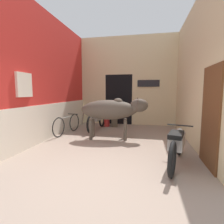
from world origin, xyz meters
TOP-DOWN VIEW (x-y plane):
  - ground_plane at (0.00, 0.00)m, footprint 30.00×30.00m
  - wall_left_shopfront at (-2.35, 2.74)m, footprint 0.25×5.49m
  - wall_back_with_doorway at (-0.16, 5.76)m, footprint 4.53×0.93m
  - wall_right_with_door at (2.35, 2.70)m, footprint 0.22×5.49m
  - cow at (-0.16, 2.75)m, footprint 2.25×0.89m
  - motorcycle_near at (1.62, 0.97)m, footprint 0.72×1.93m
  - motorcycle_far at (-1.07, 4.01)m, footprint 0.58×2.07m
  - bicycle at (-1.96, 3.10)m, footprint 0.44×1.75m
  - shopkeeper_seated at (-0.46, 4.83)m, footprint 0.36×0.33m
  - plastic_stool at (-0.83, 4.79)m, footprint 0.35×0.35m

SIDE VIEW (x-z plane):
  - ground_plane at x=0.00m, z-range 0.00..0.00m
  - plastic_stool at x=-0.83m, z-range 0.02..0.42m
  - bicycle at x=-1.96m, z-range 0.00..0.72m
  - motorcycle_near at x=1.62m, z-range 0.06..0.85m
  - motorcycle_far at x=-1.07m, z-range 0.06..0.87m
  - shopkeeper_seated at x=-0.46m, z-range 0.02..1.24m
  - cow at x=-0.16m, z-range 0.27..1.69m
  - wall_back_with_doorway at x=-0.16m, z-range -0.35..3.82m
  - wall_left_shopfront at x=-2.35m, z-range -0.07..4.11m
  - wall_right_with_door at x=2.35m, z-range -0.03..4.15m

